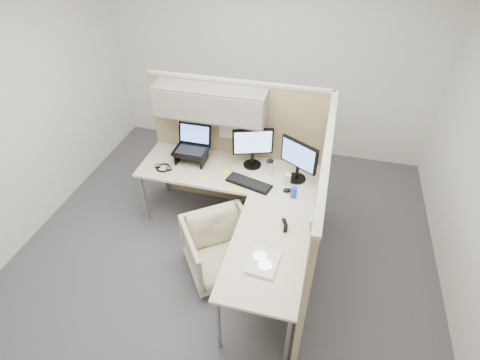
% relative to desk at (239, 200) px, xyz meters
% --- Properties ---
extents(ground, '(4.50, 4.50, 0.00)m').
position_rel_desk_xyz_m(ground, '(-0.12, -0.13, -0.69)').
color(ground, '#44434A').
rests_on(ground, ground).
extents(partition_back, '(2.00, 0.36, 1.63)m').
position_rel_desk_xyz_m(partition_back, '(-0.34, 0.70, 0.41)').
color(partition_back, '#9B8A66').
rests_on(partition_back, ground).
extents(partition_right, '(0.07, 2.03, 1.63)m').
position_rel_desk_xyz_m(partition_right, '(0.78, -0.19, 0.13)').
color(partition_right, '#9B8A66').
rests_on(partition_right, ground).
extents(desk, '(2.00, 1.98, 0.73)m').
position_rel_desk_xyz_m(desk, '(0.00, 0.00, 0.00)').
color(desk, beige).
rests_on(desk, ground).
extents(office_chair, '(0.91, 0.90, 0.69)m').
position_rel_desk_xyz_m(office_chair, '(-0.10, -0.35, -0.34)').
color(office_chair, '#BEB797').
rests_on(office_chair, ground).
extents(monitor_left, '(0.43, 0.20, 0.47)m').
position_rel_desk_xyz_m(monitor_left, '(0.00, 0.56, 0.32)').
color(monitor_left, black).
rests_on(monitor_left, desk).
extents(monitor_right, '(0.40, 0.25, 0.47)m').
position_rel_desk_xyz_m(monitor_right, '(0.52, 0.44, 0.32)').
color(monitor_right, black).
rests_on(monitor_right, desk).
extents(laptop_station, '(0.38, 0.33, 0.40)m').
position_rel_desk_xyz_m(laptop_station, '(-0.68, 0.50, 0.19)').
color(laptop_station, black).
rests_on(laptop_station, desk).
extents(keyboard, '(0.51, 0.29, 0.02)m').
position_rel_desk_xyz_m(keyboard, '(0.05, 0.23, 0.05)').
color(keyboard, black).
rests_on(keyboard, desk).
extents(mouse, '(0.11, 0.09, 0.03)m').
position_rel_desk_xyz_m(mouse, '(0.46, 0.21, 0.06)').
color(mouse, black).
rests_on(mouse, desk).
extents(travel_mug, '(0.08, 0.08, 0.17)m').
position_rel_desk_xyz_m(travel_mug, '(0.22, 0.47, 0.13)').
color(travel_mug, silver).
rests_on(travel_mug, desk).
extents(soda_can_green, '(0.07, 0.07, 0.12)m').
position_rel_desk_xyz_m(soda_can_green, '(0.53, 0.14, 0.10)').
color(soda_can_green, '#1E3FA5').
rests_on(soda_can_green, desk).
extents(soda_can_silver, '(0.07, 0.07, 0.12)m').
position_rel_desk_xyz_m(soda_can_silver, '(0.44, 0.34, 0.10)').
color(soda_can_silver, silver).
rests_on(soda_can_silver, desk).
extents(sticky_note_a, '(0.08, 0.08, 0.01)m').
position_rel_desk_xyz_m(sticky_note_a, '(-0.44, 0.20, 0.05)').
color(sticky_note_a, '#EFEC3E').
rests_on(sticky_note_a, desk).
extents(sticky_note_b, '(0.09, 0.09, 0.01)m').
position_rel_desk_xyz_m(sticky_note_b, '(-0.06, 0.12, 0.05)').
color(sticky_note_b, '#EFEC3E').
rests_on(sticky_note_b, desk).
extents(sticky_note_d, '(0.09, 0.09, 0.01)m').
position_rel_desk_xyz_m(sticky_note_d, '(-0.26, 0.37, 0.05)').
color(sticky_note_d, '#EFEC3E').
rests_on(sticky_note_d, desk).
extents(headphones, '(0.20, 0.18, 0.03)m').
position_rel_desk_xyz_m(headphones, '(-0.94, 0.26, 0.06)').
color(headphones, black).
rests_on(headphones, desk).
extents(paper_stack, '(0.27, 0.32, 0.03)m').
position_rel_desk_xyz_m(paper_stack, '(0.41, -0.77, 0.06)').
color(paper_stack, white).
rests_on(paper_stack, desk).
extents(desk_clock, '(0.07, 0.10, 0.09)m').
position_rel_desk_xyz_m(desk_clock, '(0.51, -0.33, 0.09)').
color(desk_clock, black).
rests_on(desk_clock, desk).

